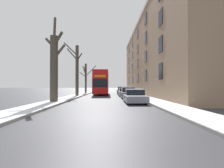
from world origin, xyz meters
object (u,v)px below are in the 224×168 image
(oncoming_van, at_px, (104,87))
(pedestrian_left_sidewalk, at_px, (55,92))
(bare_tree_left_1, at_px, (77,69))
(parked_car_1, at_px, (128,93))
(parked_car_2, at_px, (124,92))
(parked_car_3, at_px, (122,91))
(bare_tree_left_0, at_px, (54,65))
(bare_tree_left_2, at_px, (86,78))
(parked_car_0, at_px, (134,96))
(double_decker_bus, at_px, (102,82))

(oncoming_van, distance_m, pedestrian_left_sidewalk, 30.58)
(bare_tree_left_1, height_order, parked_car_1, bare_tree_left_1)
(parked_car_2, relative_size, parked_car_3, 0.90)
(bare_tree_left_1, height_order, parked_car_2, bare_tree_left_1)
(bare_tree_left_1, xyz_separation_m, oncoming_van, (3.60, 21.07, -3.00))
(bare_tree_left_0, bearing_deg, parked_car_3, 65.91)
(bare_tree_left_2, xyz_separation_m, parked_car_3, (7.34, -3.09, -2.73))
(bare_tree_left_0, bearing_deg, oncoming_van, 83.13)
(parked_car_0, relative_size, parked_car_1, 1.00)
(bare_tree_left_1, bearing_deg, parked_car_1, -31.08)
(parked_car_3, bearing_deg, bare_tree_left_0, -114.09)
(bare_tree_left_1, height_order, parked_car_0, bare_tree_left_1)
(bare_tree_left_2, relative_size, parked_car_0, 1.50)
(bare_tree_left_0, distance_m, pedestrian_left_sidewalk, 2.88)
(double_decker_bus, bearing_deg, bare_tree_left_2, 136.34)
(bare_tree_left_1, relative_size, parked_car_2, 2.14)
(oncoming_van, bearing_deg, parked_car_1, -81.43)
(parked_car_2, bearing_deg, parked_car_1, -90.00)
(bare_tree_left_1, xyz_separation_m, double_decker_bus, (3.57, 6.49, -1.80))
(double_decker_bus, height_order, parked_car_3, double_decker_bus)
(bare_tree_left_2, bearing_deg, bare_tree_left_1, -90.61)
(bare_tree_left_2, xyz_separation_m, parked_car_2, (7.34, -8.78, -2.81))
(oncoming_van, bearing_deg, parked_car_2, -79.13)
(bare_tree_left_1, xyz_separation_m, parked_car_1, (7.45, -4.49, -3.57))
(parked_car_2, distance_m, pedestrian_left_sidewalk, 12.94)
(parked_car_2, xyz_separation_m, parked_car_3, (-0.00, 5.70, 0.08))
(double_decker_bus, relative_size, parked_car_2, 2.76)
(parked_car_1, relative_size, parked_car_2, 1.04)
(oncoming_van, bearing_deg, parked_car_0, -83.03)
(bare_tree_left_1, height_order, parked_car_3, bare_tree_left_1)
(bare_tree_left_0, xyz_separation_m, oncoming_van, (3.79, 31.44, -2.36))
(bare_tree_left_2, relative_size, parked_car_1, 1.51)
(parked_car_3, bearing_deg, parked_car_0, -90.00)
(parked_car_1, height_order, parked_car_3, parked_car_3)
(parked_car_1, relative_size, parked_car_3, 0.94)
(bare_tree_left_2, height_order, pedestrian_left_sidewalk, bare_tree_left_2)
(bare_tree_left_1, bearing_deg, bare_tree_left_2, 89.39)
(parked_car_1, xyz_separation_m, parked_car_2, (0.00, 5.50, -0.06))
(oncoming_van, xyz_separation_m, pedestrian_left_sidewalk, (-4.04, -30.31, -0.28))
(bare_tree_left_2, height_order, parked_car_2, bare_tree_left_2)
(bare_tree_left_2, relative_size, parked_car_3, 1.42)
(bare_tree_left_1, relative_size, oncoming_van, 1.54)
(bare_tree_left_1, bearing_deg, parked_car_0, -54.49)
(parked_car_2, relative_size, oncoming_van, 0.72)
(bare_tree_left_1, height_order, double_decker_bus, bare_tree_left_1)
(parked_car_0, bearing_deg, parked_car_2, 90.00)
(oncoming_van, relative_size, pedestrian_left_sidewalk, 3.15)
(parked_car_0, bearing_deg, double_decker_bus, 102.92)
(double_decker_bus, xyz_separation_m, parked_car_3, (3.88, 0.22, -1.76))
(bare_tree_left_1, bearing_deg, double_decker_bus, 61.21)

